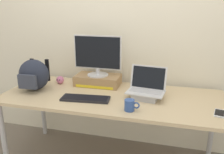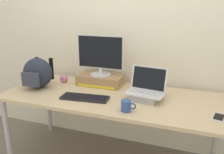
# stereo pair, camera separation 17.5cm
# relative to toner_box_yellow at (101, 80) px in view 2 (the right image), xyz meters

# --- Properties ---
(back_wall) EXTENTS (7.00, 0.10, 2.60)m
(back_wall) POSITION_rel_toner_box_yellow_xyz_m (0.22, 0.25, 0.50)
(back_wall) COLOR silver
(back_wall) RESTS_ON ground
(desk) EXTENTS (2.06, 0.83, 0.75)m
(desk) POSITION_rel_toner_box_yellow_xyz_m (0.22, -0.26, -0.11)
(desk) COLOR tan
(desk) RESTS_ON ground
(toner_box_yellow) EXTENTS (0.47, 0.26, 0.10)m
(toner_box_yellow) POSITION_rel_toner_box_yellow_xyz_m (0.00, 0.00, 0.00)
(toner_box_yellow) COLOR #9E7A51
(toner_box_yellow) RESTS_ON desk
(desktop_monitor) EXTENTS (0.50, 0.22, 0.42)m
(desktop_monitor) POSITION_rel_toner_box_yellow_xyz_m (-0.00, -0.00, 0.26)
(desktop_monitor) COLOR silver
(desktop_monitor) RESTS_ON toner_box_yellow
(open_laptop) EXTENTS (0.36, 0.27, 0.28)m
(open_laptop) POSITION_rel_toner_box_yellow_xyz_m (0.53, -0.24, 0.01)
(open_laptop) COLOR #ADADB2
(open_laptop) RESTS_ON desk
(external_keyboard) EXTENTS (0.44, 0.19, 0.02)m
(external_keyboard) POSITION_rel_toner_box_yellow_xyz_m (0.02, -0.42, -0.04)
(external_keyboard) COLOR black
(external_keyboard) RESTS_ON desk
(messenger_backpack) EXTENTS (0.32, 0.30, 0.30)m
(messenger_backpack) POSITION_rel_toner_box_yellow_xyz_m (-0.57, -0.29, 0.10)
(messenger_backpack) COLOR #232838
(messenger_backpack) RESTS_ON desk
(coffee_mug) EXTENTS (0.12, 0.08, 0.09)m
(coffee_mug) POSITION_rel_toner_box_yellow_xyz_m (0.44, -0.54, -0.01)
(coffee_mug) COLOR #2D4C93
(coffee_mug) RESTS_ON desk
(cell_phone) EXTENTS (0.11, 0.16, 0.01)m
(cell_phone) POSITION_rel_toner_box_yellow_xyz_m (1.13, -0.43, -0.05)
(cell_phone) COLOR silver
(cell_phone) RESTS_ON desk
(plush_toy) EXTENTS (0.08, 0.08, 0.08)m
(plush_toy) POSITION_rel_toner_box_yellow_xyz_m (-0.41, -0.06, -0.01)
(plush_toy) COLOR #CC7099
(plush_toy) RESTS_ON desk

